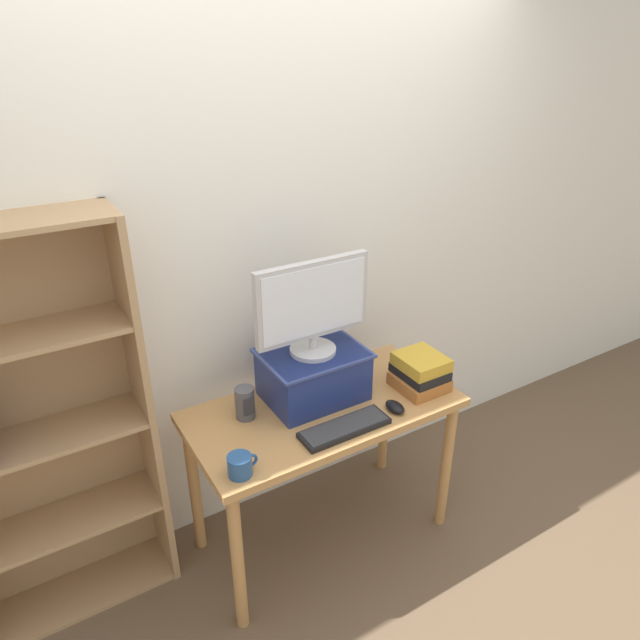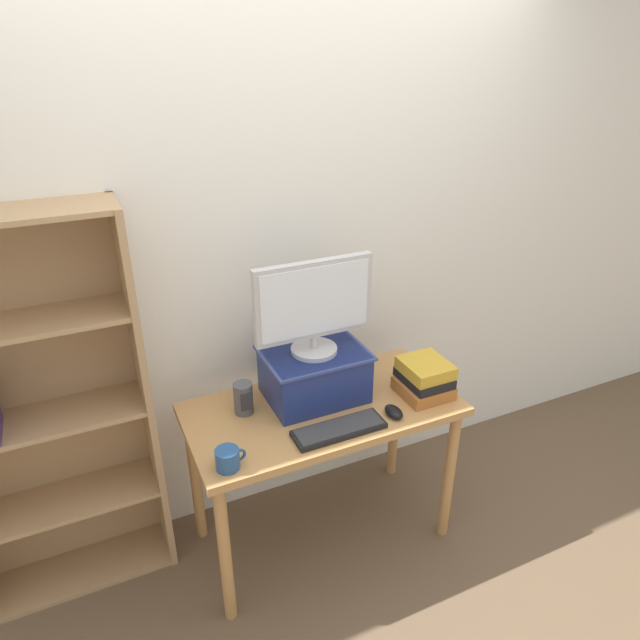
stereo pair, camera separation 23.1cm
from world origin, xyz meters
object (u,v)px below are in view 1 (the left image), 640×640
at_px(coffee_mug, 240,465).
at_px(bookshelf_unit, 34,436).
at_px(riser_box, 314,373).
at_px(computer_monitor, 314,305).
at_px(desk_speaker, 245,403).
at_px(computer_mouse, 395,407).
at_px(keyboard, 345,428).
at_px(desk, 323,425).
at_px(book_stack, 420,372).

bearing_deg(coffee_mug, bookshelf_unit, 141.60).
xyz_separation_m(bookshelf_unit, riser_box, (1.10, -0.19, 0.02)).
distance_m(computer_monitor, desk_speaker, 0.50).
xyz_separation_m(computer_mouse, desk_speaker, (-0.56, 0.29, 0.05)).
relative_size(riser_box, keyboard, 1.15).
xyz_separation_m(computer_mouse, coffee_mug, (-0.73, -0.02, 0.02)).
bearing_deg(computer_mouse, desk_speaker, 153.14).
bearing_deg(desk_speaker, keyboard, -43.44).
bearing_deg(desk, computer_mouse, -37.41).
xyz_separation_m(computer_monitor, keyboard, (-0.02, -0.28, -0.43)).
relative_size(desk, riser_box, 2.67).
relative_size(coffee_mug, desk_speaker, 0.83).
bearing_deg(desk, desk_speaker, 162.72).
bearing_deg(computer_mouse, desk, 142.59).
height_order(computer_monitor, coffee_mug, computer_monitor).
height_order(computer_mouse, book_stack, book_stack).
bearing_deg(riser_box, keyboard, -93.98).
xyz_separation_m(keyboard, book_stack, (0.47, 0.09, 0.06)).
distance_m(bookshelf_unit, book_stack, 1.60).
xyz_separation_m(riser_box, coffee_mug, (-0.49, -0.30, -0.08)).
bearing_deg(computer_monitor, riser_box, 90.00).
distance_m(desk, keyboard, 0.22).
distance_m(computer_mouse, coffee_mug, 0.73).
relative_size(desk, coffee_mug, 9.97).
relative_size(bookshelf_unit, riser_box, 3.79).
relative_size(riser_box, computer_mouse, 4.23).
distance_m(keyboard, computer_mouse, 0.26).
xyz_separation_m(computer_monitor, desk_speaker, (-0.32, 0.01, -0.37)).
bearing_deg(coffee_mug, desk, 23.45).
bearing_deg(computer_monitor, book_stack, -22.20).
xyz_separation_m(desk, coffee_mug, (-0.48, -0.21, 0.14)).
height_order(desk, riser_box, riser_box).
relative_size(bookshelf_unit, keyboard, 4.35).
bearing_deg(desk, book_stack, -12.02).
distance_m(book_stack, coffee_mug, 0.94).
bearing_deg(keyboard, riser_box, 86.02).
bearing_deg(riser_box, computer_mouse, -48.85).
height_order(computer_monitor, keyboard, computer_monitor).
height_order(riser_box, computer_monitor, computer_monitor).
bearing_deg(desk, riser_box, 87.74).
relative_size(riser_box, book_stack, 1.94).
height_order(desk, desk_speaker, desk_speaker).
bearing_deg(computer_mouse, book_stack, 23.25).
xyz_separation_m(computer_monitor, coffee_mug, (-0.49, -0.30, -0.40)).
bearing_deg(desk_speaker, riser_box, -2.07).
height_order(keyboard, coffee_mug, coffee_mug).
xyz_separation_m(riser_box, computer_mouse, (0.24, -0.27, -0.10)).
bearing_deg(keyboard, computer_monitor, 86.00).
bearing_deg(riser_box, computer_monitor, -90.00).
bearing_deg(riser_box, book_stack, -22.36).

